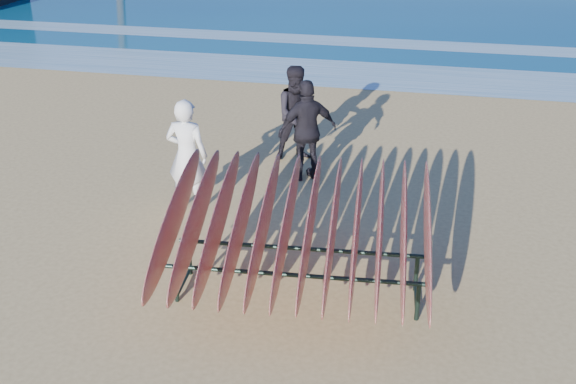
% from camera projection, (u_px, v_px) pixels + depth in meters
% --- Properties ---
extents(ground, '(120.00, 120.00, 0.00)m').
position_uv_depth(ground, '(275.00, 283.00, 9.41)').
color(ground, tan).
rests_on(ground, ground).
extents(foam_near, '(160.00, 160.00, 0.00)m').
position_uv_depth(foam_near, '(364.00, 75.00, 18.25)').
color(foam_near, white).
rests_on(foam_near, ground).
extents(foam_far, '(160.00, 160.00, 0.00)m').
position_uv_depth(foam_far, '(378.00, 43.00, 21.35)').
color(foam_far, white).
rests_on(foam_far, ground).
extents(surfboard_rack, '(3.39, 3.12, 1.63)m').
position_uv_depth(surfboard_rack, '(298.00, 228.00, 8.74)').
color(surfboard_rack, black).
rests_on(surfboard_rack, ground).
extents(person_white, '(0.67, 0.45, 1.79)m').
position_uv_depth(person_white, '(187.00, 155.00, 11.04)').
color(person_white, white).
rests_on(person_white, ground).
extents(person_dark_a, '(1.04, 0.95, 1.73)m').
position_uv_depth(person_dark_a, '(298.00, 114.00, 12.90)').
color(person_dark_a, black).
rests_on(person_dark_a, ground).
extents(person_dark_b, '(1.10, 0.89, 1.74)m').
position_uv_depth(person_dark_b, '(307.00, 131.00, 12.09)').
color(person_dark_b, black).
rests_on(person_dark_b, ground).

